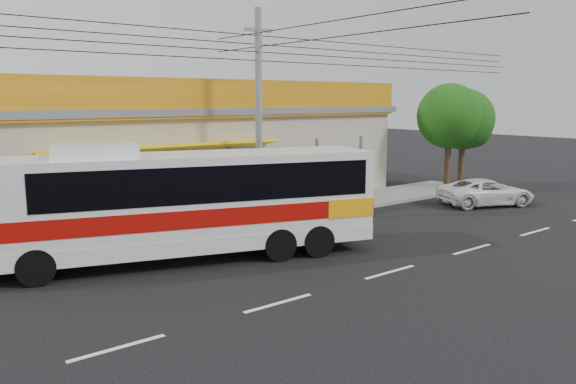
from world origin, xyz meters
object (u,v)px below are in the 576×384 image
white_car (486,192)px  tree_far (452,118)px  utility_pole (258,47)px  tree_near (465,121)px  motorbike_dark (19,226)px  coach_bus (189,198)px

white_car → tree_far: (2.32, 3.76, 3.25)m
utility_pole → tree_far: bearing=0.2°
white_car → tree_near: size_ratio=0.81×
motorbike_dark → coach_bus: bearing=-162.7°
white_car → coach_bus: bearing=111.3°
motorbike_dark → tree_near: size_ratio=0.32×
utility_pole → tree_far: 12.91m
utility_pole → tree_near: 13.97m
tree_near → tree_far: 1.07m
coach_bus → tree_near: tree_near is taller
coach_bus → tree_far: size_ratio=2.08×
coach_bus → motorbike_dark: 6.42m
utility_pole → tree_far: (12.56, 0.04, -3.00)m
tree_far → white_car: bearing=-121.7°
coach_bus → tree_far: (17.44, 3.24, 1.94)m
motorbike_dark → tree_near: (22.19, -1.98, 3.02)m
tree_near → white_car: bearing=-132.9°
white_car → utility_pole: 12.56m
motorbike_dark → tree_far: size_ratio=0.30×
utility_pole → tree_near: bearing=-0.4°
motorbike_dark → tree_near: 22.48m
coach_bus → utility_pole: size_ratio=0.35×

